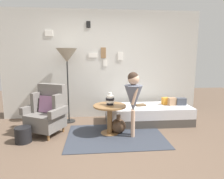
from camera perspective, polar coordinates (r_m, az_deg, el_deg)
ground_plane at (r=3.35m, az=-1.06°, el=-17.33°), size 12.00×12.00×0.00m
gallery_wall at (r=4.94m, az=-2.86°, el=7.09°), size 4.80×0.12×2.60m
rug at (r=3.91m, az=1.03°, el=-13.19°), size 1.83×1.31×0.01m
armchair at (r=4.12m, az=-18.00°, el=-6.06°), size 0.90×0.82×0.97m
daybed at (r=4.65m, az=10.26°, el=-7.02°), size 1.90×0.80×0.40m
pillow_head at (r=4.84m, az=19.18°, el=-3.28°), size 0.22×0.13×0.17m
pillow_mid at (r=4.77m, az=16.78°, el=-3.30°), size 0.19×0.14×0.17m
pillow_back at (r=4.81m, az=15.22°, el=-3.18°), size 0.19×0.14×0.16m
side_table at (r=3.90m, az=-0.67°, el=-6.75°), size 0.64×0.64×0.58m
vase_striped at (r=3.86m, az=-0.57°, el=-2.99°), size 0.17×0.17×0.24m
floor_lamp at (r=4.58m, az=-12.82°, el=8.92°), size 0.46×0.46×1.69m
person_child at (r=3.70m, az=6.13°, el=-1.68°), size 0.34×0.34×1.23m
book_on_daybed at (r=4.59m, az=8.17°, el=-4.41°), size 0.24×0.19×0.03m
demijohn_near at (r=4.01m, az=1.86°, el=-10.33°), size 0.29×0.29×0.38m
magazine_basket at (r=3.94m, az=-24.13°, el=-11.77°), size 0.28×0.28×0.28m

